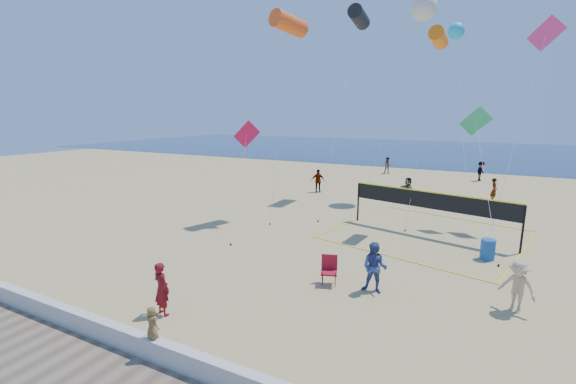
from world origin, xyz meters
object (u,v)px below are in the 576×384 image
at_px(camp_chair, 329,268).
at_px(volleyball_net, 430,205).
at_px(trash_barrel, 488,249).
at_px(woman, 162,289).

height_order(camp_chair, volleyball_net, volleyball_net).
bearing_deg(camp_chair, trash_barrel, 27.49).
bearing_deg(woman, trash_barrel, -120.63).
xyz_separation_m(woman, trash_barrel, (9.28, 10.17, -0.43)).
relative_size(woman, camp_chair, 1.43).
relative_size(camp_chair, trash_barrel, 1.35).
bearing_deg(camp_chair, woman, -149.19).
xyz_separation_m(camp_chair, trash_barrel, (5.35, 5.57, -0.18)).
distance_m(woman, trash_barrel, 13.77).
height_order(woman, camp_chair, woman).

